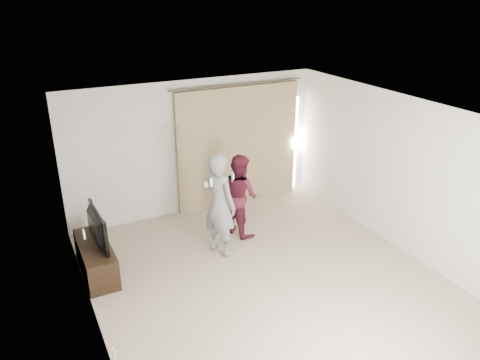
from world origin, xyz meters
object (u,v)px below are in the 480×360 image
object	(u,v)px
tv	(92,228)
person_woman	(240,195)
tv_console	(96,259)
person_man	(220,205)

from	to	relation	value
tv	person_woman	distance (m)	2.59
tv_console	person_man	distance (m)	2.10
tv_console	tv	world-z (taller)	tv
tv_console	tv	bearing A→B (deg)	0.00
tv_console	person_man	size ratio (longest dim) A/B	0.74
person_woman	person_man	bearing A→B (deg)	-142.08
tv	tv_console	bearing A→B (deg)	-0.00
tv	person_woman	bearing A→B (deg)	-88.68
person_man	person_woman	bearing A→B (deg)	37.92
tv_console	person_man	bearing A→B (deg)	-8.82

